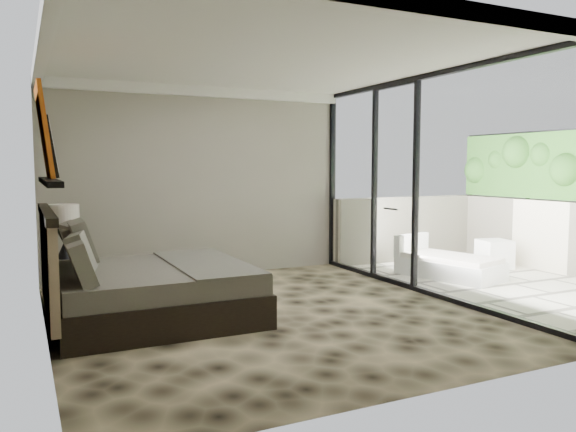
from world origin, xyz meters
name	(u,v)px	position (x,y,z in m)	size (l,w,h in m)	color
floor	(268,314)	(0.00, 0.00, 0.00)	(5.00, 5.00, 0.00)	black
ceiling	(267,58)	(0.00, 0.00, 2.79)	(4.50, 5.00, 0.02)	silver
back_wall	(201,182)	(0.00, 2.49, 1.40)	(4.50, 0.02, 2.80)	gray
left_wall	(43,193)	(-2.24, 0.00, 1.40)	(0.02, 5.00, 2.80)	gray
glass_wall	(431,185)	(2.25, 0.00, 1.40)	(0.08, 5.00, 2.80)	white
terrace_slab	(513,288)	(3.75, 0.00, -0.06)	(3.00, 5.00, 0.12)	beige
picture_ledge	(49,181)	(-2.18, 0.10, 1.50)	(0.12, 2.20, 0.05)	black
bed	(144,288)	(-1.27, 0.39, 0.34)	(2.09, 2.03, 1.16)	black
nightstand	(65,282)	(-1.98, 1.65, 0.23)	(0.47, 0.47, 0.47)	black
table_lamp	(64,224)	(-1.96, 1.67, 0.94)	(0.36, 0.36, 0.66)	black
abstract_canvas	(44,132)	(-2.19, 0.38, 1.97)	(0.04, 0.90, 0.90)	red
framed_print	(51,147)	(-2.14, 0.40, 1.82)	(0.03, 0.50, 0.60)	black
ottoman	(494,254)	(4.45, 1.05, 0.23)	(0.46, 0.46, 0.46)	white
lounger	(447,265)	(3.25, 0.80, 0.18)	(1.10, 1.63, 0.58)	silver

